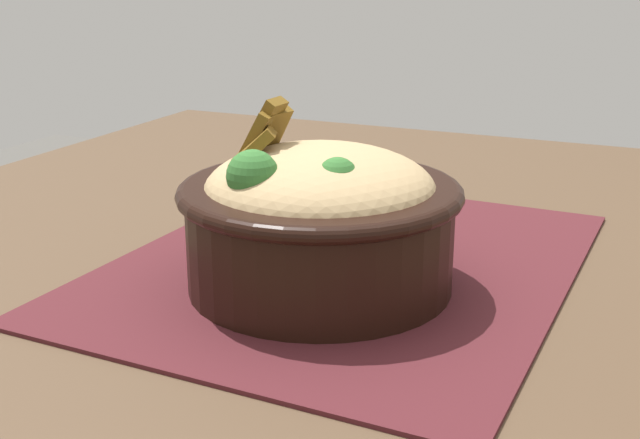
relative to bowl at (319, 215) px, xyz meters
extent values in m
cube|color=#4C3826|center=(0.07, 0.01, -0.07)|extent=(1.01, 0.94, 0.03)
cylinder|color=#412F20|center=(0.52, 0.42, -0.44)|extent=(0.04, 0.04, 0.71)
cube|color=#47191E|center=(0.05, 0.00, -0.05)|extent=(0.42, 0.34, 0.00)
cylinder|color=black|center=(0.00, 0.00, -0.02)|extent=(0.19, 0.19, 0.08)
torus|color=black|center=(0.00, 0.00, 0.02)|extent=(0.20, 0.20, 0.01)
ellipsoid|color=tan|center=(0.00, 0.00, 0.02)|extent=(0.22, 0.22, 0.06)
sphere|color=#306A2C|center=(-0.05, 0.03, 0.04)|extent=(0.03, 0.03, 0.03)
sphere|color=#306A2C|center=(-0.03, -0.03, 0.04)|extent=(0.03, 0.03, 0.03)
cylinder|color=orange|center=(0.03, 0.02, 0.03)|extent=(0.03, 0.01, 0.01)
cube|color=brown|center=(0.01, 0.05, 0.05)|extent=(0.03, 0.04, 0.05)
cube|color=brown|center=(0.00, 0.05, 0.05)|extent=(0.02, 0.04, 0.06)
cube|color=brown|center=(-0.01, 0.05, 0.05)|extent=(0.03, 0.04, 0.05)
cube|color=brown|center=(-0.02, 0.05, 0.04)|extent=(0.03, 0.04, 0.04)
cube|color=silver|center=(0.13, -0.02, -0.05)|extent=(0.01, 0.07, 0.00)
cube|color=silver|center=(0.13, 0.02, -0.05)|extent=(0.01, 0.01, 0.00)
cube|color=silver|center=(0.13, 0.04, -0.05)|extent=(0.02, 0.03, 0.00)
cube|color=silver|center=(0.14, 0.07, -0.05)|extent=(0.00, 0.02, 0.00)
cube|color=silver|center=(0.14, 0.07, -0.05)|extent=(0.00, 0.02, 0.00)
cube|color=silver|center=(0.13, 0.07, -0.05)|extent=(0.00, 0.02, 0.00)
cube|color=silver|center=(0.13, 0.07, -0.05)|extent=(0.00, 0.02, 0.00)
camera|label=1|loc=(-0.50, -0.22, 0.17)|focal=46.13mm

